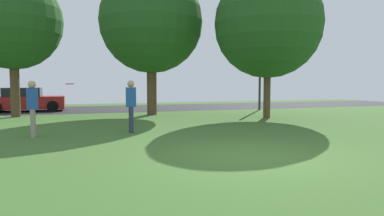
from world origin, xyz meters
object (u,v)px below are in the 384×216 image
at_px(person_catcher, 131,103).
at_px(parked_car_red, 26,100).
at_px(frisbee_disc, 70,84).
at_px(street_lamp_post, 260,74).
at_px(maple_tree_near, 151,22).
at_px(person_thrower, 33,106).
at_px(oak_tree_right, 268,24).
at_px(birch_tree_lone, 12,21).

xyz_separation_m(person_catcher, parked_car_red, (-4.66, 10.83, -0.35)).
distance_m(frisbee_disc, street_lamp_post, 13.29).
bearing_deg(parked_car_red, maple_tree_near, -33.86).
distance_m(frisbee_disc, parked_car_red, 11.22).
relative_size(maple_tree_near, frisbee_disc, 19.94).
bearing_deg(person_thrower, parked_car_red, 98.26).
bearing_deg(frisbee_disc, oak_tree_right, 18.43).
relative_size(frisbee_disc, street_lamp_post, 0.08).
distance_m(birch_tree_lone, person_catcher, 9.39).
bearing_deg(person_catcher, parked_car_red, -66.81).
xyz_separation_m(maple_tree_near, person_catcher, (-2.03, -6.34, -3.89)).
height_order(maple_tree_near, person_thrower, maple_tree_near).
bearing_deg(frisbee_disc, maple_tree_near, 57.94).
bearing_deg(street_lamp_post, oak_tree_right, -115.21).
bearing_deg(birch_tree_lone, street_lamp_post, 0.58).
bearing_deg(person_thrower, frisbee_disc, -0.00).
distance_m(maple_tree_near, oak_tree_right, 6.02).
xyz_separation_m(maple_tree_near, person_thrower, (-5.10, -6.35, -3.90)).
relative_size(person_catcher, frisbee_disc, 4.69).
bearing_deg(maple_tree_near, street_lamp_post, 8.48).
height_order(person_catcher, frisbee_disc, person_catcher).
xyz_separation_m(person_catcher, street_lamp_post, (9.08, 7.39, 1.25)).
height_order(birch_tree_lone, person_thrower, birch_tree_lone).
relative_size(oak_tree_right, person_catcher, 3.95).
bearing_deg(oak_tree_right, person_thrower, -163.50).
distance_m(maple_tree_near, frisbee_disc, 8.15).
bearing_deg(birch_tree_lone, oak_tree_right, -20.11).
distance_m(person_thrower, street_lamp_post, 14.28).
height_order(maple_tree_near, person_catcher, maple_tree_near).
bearing_deg(street_lamp_post, person_catcher, -140.85).
xyz_separation_m(person_thrower, person_catcher, (3.07, 0.01, 0.01)).
bearing_deg(oak_tree_right, frisbee_disc, -161.57).
relative_size(maple_tree_near, birch_tree_lone, 1.07).
xyz_separation_m(birch_tree_lone, person_thrower, (1.60, -7.26, -3.71)).
relative_size(oak_tree_right, parked_car_red, 1.67).
xyz_separation_m(birch_tree_lone, street_lamp_post, (13.76, 0.14, -2.45)).
height_order(person_catcher, parked_car_red, person_catcher).
height_order(maple_tree_near, frisbee_disc, maple_tree_near).
height_order(maple_tree_near, street_lamp_post, maple_tree_near).
bearing_deg(frisbee_disc, parked_car_red, 104.08).
height_order(person_thrower, frisbee_disc, person_thrower).
bearing_deg(street_lamp_post, frisbee_disc, -146.15).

